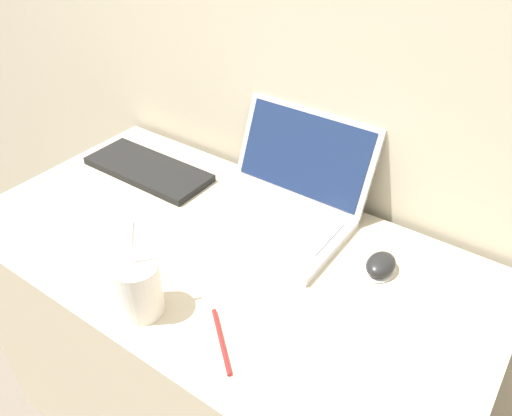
% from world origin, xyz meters
% --- Properties ---
extents(desk, '(1.21, 0.63, 0.74)m').
position_xyz_m(desk, '(0.00, 0.31, 0.37)').
color(desk, beige).
rests_on(desk, ground_plane).
extents(laptop, '(0.36, 0.33, 0.22)m').
position_xyz_m(laptop, '(0.04, 0.50, 0.79)').
color(laptop, silver).
rests_on(laptop, desk).
extents(drink_cup, '(0.09, 0.09, 0.21)m').
position_xyz_m(drink_cup, '(-0.01, 0.09, 0.80)').
color(drink_cup, silver).
rests_on(drink_cup, desk).
extents(computer_mouse, '(0.06, 0.09, 0.04)m').
position_xyz_m(computer_mouse, '(0.32, 0.45, 0.76)').
color(computer_mouse, white).
rests_on(computer_mouse, desk).
extents(external_keyboard, '(0.36, 0.15, 0.02)m').
position_xyz_m(external_keyboard, '(-0.37, 0.45, 0.75)').
color(external_keyboard, black).
rests_on(external_keyboard, desk).
extents(pen, '(0.12, 0.10, 0.01)m').
position_xyz_m(pen, '(0.16, 0.11, 0.74)').
color(pen, '#A51E1E').
rests_on(pen, desk).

